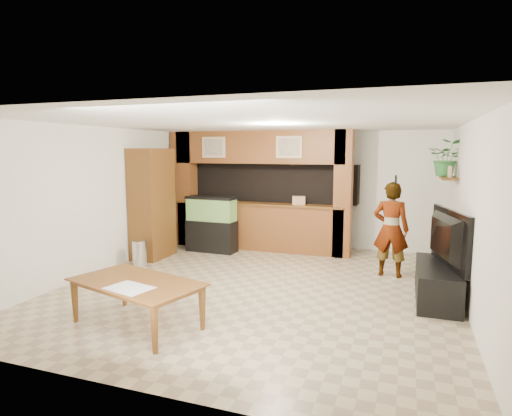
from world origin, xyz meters
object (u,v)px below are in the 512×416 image
at_px(television, 440,238).
at_px(aquarium, 212,225).
at_px(pantry_cabinet, 152,204).
at_px(person, 391,229).
at_px(dining_table, 135,304).

bearing_deg(television, aquarium, 55.36).
bearing_deg(pantry_cabinet, person, 2.58).
relative_size(pantry_cabinet, dining_table, 1.35).
height_order(television, dining_table, television).
height_order(aquarium, person, person).
distance_m(pantry_cabinet, aquarium, 1.36).
height_order(pantry_cabinet, dining_table, pantry_cabinet).
height_order(pantry_cabinet, aquarium, pantry_cabinet).
relative_size(pantry_cabinet, person, 1.34).
bearing_deg(dining_table, aquarium, 117.59).
xyz_separation_m(aquarium, television, (4.43, -1.68, 0.34)).
height_order(pantry_cabinet, person, pantry_cabinet).
bearing_deg(pantry_cabinet, television, -8.78).
bearing_deg(dining_table, television, 48.34).
distance_m(television, dining_table, 4.31).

